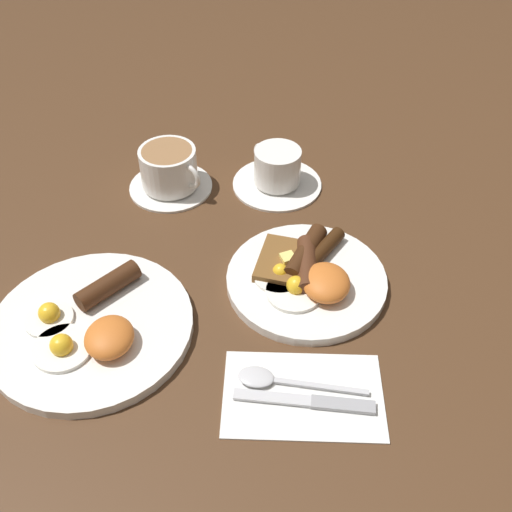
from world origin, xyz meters
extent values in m
plane|color=#4C301C|center=(0.00, 0.00, 0.00)|extent=(3.00, 3.00, 0.00)
cylinder|color=white|center=(0.00, 0.00, 0.01)|extent=(0.23, 0.23, 0.01)
cylinder|color=white|center=(-0.03, 0.02, 0.02)|extent=(0.08, 0.08, 0.01)
sphere|color=yellow|center=(-0.03, 0.02, 0.03)|extent=(0.03, 0.03, 0.03)
cylinder|color=white|center=(0.00, 0.04, 0.02)|extent=(0.08, 0.08, 0.01)
sphere|color=yellow|center=(0.00, 0.04, 0.03)|extent=(0.02, 0.02, 0.02)
ellipsoid|color=orange|center=(-0.03, -0.02, 0.03)|extent=(0.08, 0.07, 0.03)
cylinder|color=#361D0B|center=(0.04, -0.03, 0.03)|extent=(0.09, 0.07, 0.02)
cylinder|color=#3E210F|center=(0.04, 0.00, 0.03)|extent=(0.11, 0.07, 0.03)
cylinder|color=#4C2816|center=(0.01, 0.00, 0.03)|extent=(0.10, 0.03, 0.03)
cube|color=brown|center=(0.02, 0.03, 0.02)|extent=(0.11, 0.11, 0.01)
cube|color=#F4E072|center=(0.02, 0.03, 0.03)|extent=(0.03, 0.03, 0.01)
cylinder|color=white|center=(-0.09, 0.30, 0.01)|extent=(0.28, 0.28, 0.01)
cylinder|color=white|center=(-0.13, 0.32, 0.02)|extent=(0.08, 0.08, 0.01)
sphere|color=yellow|center=(-0.14, 0.32, 0.03)|extent=(0.03, 0.03, 0.03)
cylinder|color=white|center=(-0.08, 0.35, 0.02)|extent=(0.07, 0.07, 0.01)
sphere|color=yellow|center=(-0.08, 0.35, 0.03)|extent=(0.03, 0.03, 0.03)
ellipsoid|color=orange|center=(-0.12, 0.26, 0.03)|extent=(0.07, 0.06, 0.03)
cylinder|color=#412311|center=(-0.03, 0.28, 0.03)|extent=(0.09, 0.09, 0.03)
cylinder|color=white|center=(0.24, 0.04, 0.00)|extent=(0.16, 0.16, 0.01)
cylinder|color=white|center=(0.24, 0.04, 0.04)|extent=(0.08, 0.08, 0.06)
cylinder|color=#9E7047|center=(0.24, 0.04, 0.07)|extent=(0.07, 0.07, 0.00)
torus|color=white|center=(0.27, 0.06, 0.04)|extent=(0.04, 0.03, 0.04)
cylinder|color=white|center=(0.23, 0.22, 0.00)|extent=(0.14, 0.14, 0.01)
cylinder|color=white|center=(0.23, 0.22, 0.04)|extent=(0.10, 0.10, 0.07)
cylinder|color=#9E7047|center=(0.23, 0.22, 0.08)|extent=(0.09, 0.09, 0.00)
torus|color=white|center=(0.20, 0.18, 0.05)|extent=(0.03, 0.04, 0.05)
cube|color=white|center=(-0.19, 0.02, 0.00)|extent=(0.13, 0.20, 0.01)
cube|color=silver|center=(-0.20, 0.05, 0.01)|extent=(0.03, 0.10, 0.00)
cube|color=#9E9EA3|center=(-0.21, -0.03, 0.01)|extent=(0.03, 0.08, 0.01)
ellipsoid|color=silver|center=(-0.17, 0.07, 0.01)|extent=(0.04, 0.05, 0.01)
cube|color=silver|center=(-0.18, -0.01, 0.01)|extent=(0.03, 0.12, 0.00)
camera|label=1|loc=(-0.61, 0.07, 0.64)|focal=42.00mm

